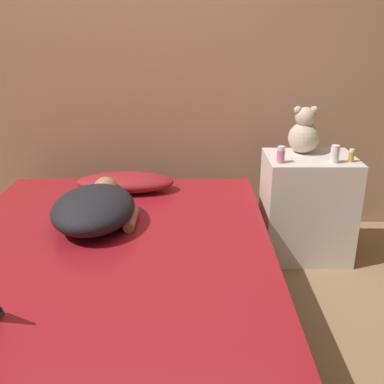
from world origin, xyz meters
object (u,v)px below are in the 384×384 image
(person_lying, at_px, (96,207))
(bottle_white, at_px, (336,154))
(bottle_amber, at_px, (352,156))
(pillow, at_px, (126,182))
(bottle_pink, at_px, (282,155))
(teddy_bear, at_px, (305,133))

(person_lying, bearing_deg, bottle_white, 15.11)
(bottle_white, bearing_deg, bottle_amber, 9.64)
(person_lying, xyz_separation_m, bottle_white, (1.38, 0.37, 0.19))
(bottle_white, bearing_deg, pillow, 174.17)
(bottle_white, bearing_deg, bottle_pink, 179.78)
(teddy_bear, height_order, bottle_amber, teddy_bear)
(person_lying, distance_m, bottle_amber, 1.54)
(teddy_bear, distance_m, bottle_white, 0.27)
(pillow, bearing_deg, person_lying, -100.12)
(bottle_pink, distance_m, bottle_amber, 0.43)
(person_lying, distance_m, teddy_bear, 1.40)
(bottle_pink, bearing_deg, pillow, 172.31)
(pillow, xyz_separation_m, bottle_amber, (1.39, -0.11, 0.21))
(person_lying, bearing_deg, bottle_pink, 19.49)
(teddy_bear, bearing_deg, bottle_amber, -39.26)
(pillow, bearing_deg, bottle_amber, -4.64)
(pillow, distance_m, person_lying, 0.51)
(pillow, relative_size, teddy_bear, 2.07)
(bottle_pink, bearing_deg, person_lying, -160.55)
(bottle_amber, bearing_deg, teddy_bear, 140.74)
(bottle_white, bearing_deg, teddy_bear, 122.51)
(person_lying, bearing_deg, pillow, 79.91)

